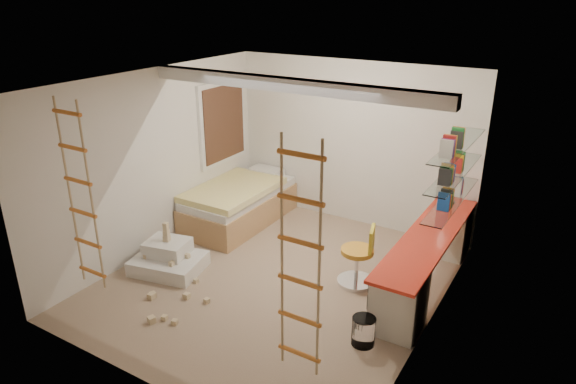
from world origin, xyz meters
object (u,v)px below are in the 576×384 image
Objects in this scene: desk at (427,259)px; play_platform at (168,259)px; bed at (239,203)px; swivel_chair at (359,263)px.

desk reaches higher than play_platform.
swivel_chair reaches higher than bed.
desk is 0.86m from swivel_chair.
play_platform is (0.07, -1.75, -0.17)m from bed.
bed is 1.76m from play_platform.
play_platform is (-3.12, -1.38, -0.25)m from desk.
play_platform is at bearing -157.12° from swivel_chair.
play_platform is at bearing -156.15° from desk.
swivel_chair is 2.57m from play_platform.
desk is 3.42× the size of swivel_chair.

